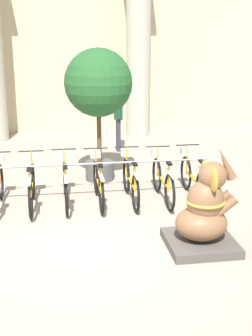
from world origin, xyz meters
name	(u,v)px	position (x,y,z in m)	size (l,w,h in m)	color
ground_plane	(87,245)	(0.00, 0.00, 0.00)	(60.00, 60.00, 0.00)	gray
building_facade	(64,36)	(0.00, 8.60, 3.00)	(20.00, 0.20, 6.00)	#C6B78E
column_right	(138,49)	(2.16, 7.60, 2.62)	(0.91, 0.91, 5.16)	#ADA899
bike_rack	(65,171)	(-0.26, 1.95, 0.64)	(5.60, 0.05, 0.77)	gray
bicycle_3	(32,186)	(-0.89, 1.81, 0.41)	(0.48, 1.79, 0.97)	black
bicycle_4	(65,184)	(-0.26, 1.86, 0.41)	(0.48, 1.79, 0.97)	black
bicycle_5	(98,182)	(0.36, 1.84, 0.41)	(0.48, 1.79, 0.97)	black
bicycle_6	(130,181)	(0.99, 1.85, 0.41)	(0.48, 1.79, 0.97)	black
bicycle_7	(163,180)	(1.61, 1.80, 0.41)	(0.48, 1.79, 0.97)	black
bicycle_8	(193,178)	(2.23, 1.84, 0.41)	(0.48, 1.79, 0.97)	black
elephant_statue	(204,214)	(1.76, -0.31, 0.54)	(1.03, 1.03, 1.59)	#4C4742
person_pedestrian	(118,112)	(1.29, 5.74, 1.08)	(0.24, 0.47, 1.79)	#383342
potted_tree	(98,87)	(0.53, 3.29, 2.03)	(1.44, 1.44, 2.85)	#4C4C4C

